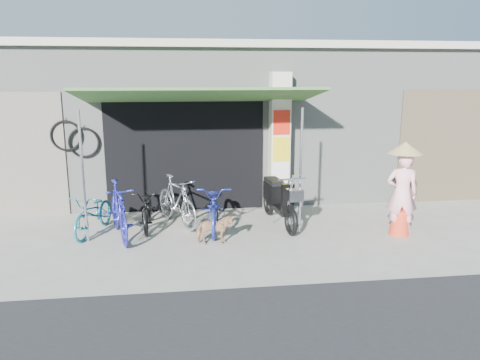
{
  "coord_description": "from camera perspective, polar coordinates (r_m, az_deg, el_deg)",
  "views": [
    {
      "loc": [
        -1.29,
        -7.51,
        2.92
      ],
      "look_at": [
        -0.2,
        1.0,
        1.0
      ],
      "focal_mm": 35.0,
      "sensor_mm": 36.0,
      "label": 1
    }
  ],
  "objects": [
    {
      "name": "bike_blue",
      "position": [
        8.8,
        -14.56,
        -3.63
      ],
      "size": [
        0.93,
        1.8,
        1.04
      ],
      "primitive_type": "imported",
      "rotation": [
        0.0,
        0.0,
        0.27
      ],
      "color": "navy",
      "rests_on": "ground"
    },
    {
      "name": "bike_silver",
      "position": [
        9.38,
        -7.75,
        -2.49
      ],
      "size": [
        1.14,
        1.69,
        0.99
      ],
      "primitive_type": "imported",
      "rotation": [
        0.0,
        0.0,
        0.46
      ],
      "color": "#BABABF",
      "rests_on": "ground"
    },
    {
      "name": "nun",
      "position": [
        9.12,
        19.17,
        -1.1
      ],
      "size": [
        0.65,
        0.64,
        1.76
      ],
      "rotation": [
        0.0,
        0.0,
        2.9
      ],
      "color": "#FFABBA",
      "rests_on": "ground"
    },
    {
      "name": "ground",
      "position": [
        8.16,
        2.31,
        -8.36
      ],
      "size": [
        80.0,
        80.0,
        0.0
      ],
      "primitive_type": "plane",
      "color": "#A09C91",
      "rests_on": "ground"
    },
    {
      "name": "bike_navy",
      "position": [
        9.0,
        -3.14,
        -3.21
      ],
      "size": [
        0.77,
        1.83,
        0.94
      ],
      "primitive_type": "imported",
      "rotation": [
        0.0,
        0.0,
        -0.08
      ],
      "color": "navy",
      "rests_on": "ground"
    },
    {
      "name": "bike_teal",
      "position": [
        9.22,
        -17.38,
        -3.86
      ],
      "size": [
        0.91,
        1.6,
        0.79
      ],
      "primitive_type": "imported",
      "rotation": [
        0.0,
        0.0,
        -0.27
      ],
      "color": "#1B6C7B",
      "rests_on": "ground"
    },
    {
      "name": "neighbour_left",
      "position": [
        10.88,
        -27.16,
        2.65
      ],
      "size": [
        2.6,
        0.06,
        2.6
      ],
      "primitive_type": "cube",
      "color": "#6B665B",
      "rests_on": "ground"
    },
    {
      "name": "street_dog",
      "position": [
        8.27,
        -3.16,
        -6.09
      ],
      "size": [
        0.65,
        0.31,
        0.55
      ],
      "primitive_type": "imported",
      "rotation": [
        0.0,
        0.0,
        1.54
      ],
      "color": "#9A8051",
      "rests_on": "ground"
    },
    {
      "name": "awning",
      "position": [
        9.16,
        -4.95,
        10.02
      ],
      "size": [
        4.6,
        1.88,
        2.72
      ],
      "color": "#34612B",
      "rests_on": "ground"
    },
    {
      "name": "bike_black",
      "position": [
        9.28,
        -11.14,
        -3.37
      ],
      "size": [
        0.54,
        1.54,
        0.81
      ],
      "primitive_type": "imported",
      "rotation": [
        0.0,
        0.0,
        0.0
      ],
      "color": "black",
      "rests_on": "ground"
    },
    {
      "name": "shop_pillar",
      "position": [
        10.29,
        4.8,
        4.62
      ],
      "size": [
        0.42,
        0.44,
        3.0
      ],
      "color": "beige",
      "rests_on": "ground"
    },
    {
      "name": "bicycle_shop",
      "position": [
        12.72,
        -1.49,
        7.7
      ],
      "size": [
        12.3,
        5.3,
        3.66
      ],
      "color": "gray",
      "rests_on": "ground"
    },
    {
      "name": "moped",
      "position": [
        9.36,
        4.71,
        -2.45
      ],
      "size": [
        0.57,
        1.92,
        1.09
      ],
      "rotation": [
        0.0,
        0.0,
        0.12
      ],
      "color": "black",
      "rests_on": "ground"
    },
    {
      "name": "neighbour_right",
      "position": [
        12.01,
        24.42,
        3.73
      ],
      "size": [
        2.6,
        0.06,
        2.6
      ],
      "primitive_type": "cube",
      "color": "brown",
      "rests_on": "ground"
    }
  ]
}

